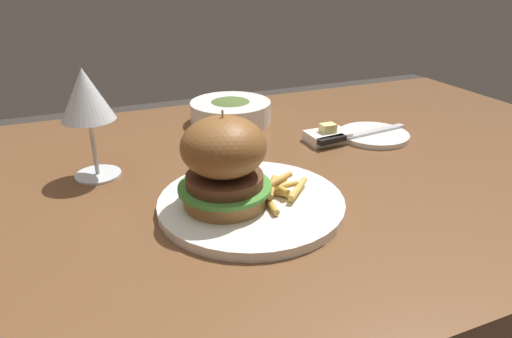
# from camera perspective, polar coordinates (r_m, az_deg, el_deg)

# --- Properties ---
(dining_table) EXTENTS (1.46, 0.83, 0.74)m
(dining_table) POSITION_cam_1_polar(r_m,az_deg,el_deg) (0.80, -0.43, -5.64)
(dining_table) COLOR brown
(dining_table) RESTS_ON ground
(main_plate) EXTENTS (0.26, 0.26, 0.01)m
(main_plate) POSITION_cam_1_polar(r_m,az_deg,el_deg) (0.65, -0.61, -4.29)
(main_plate) COLOR white
(main_plate) RESTS_ON dining_table
(burger_sandwich) EXTENTS (0.13, 0.13, 0.13)m
(burger_sandwich) POSITION_cam_1_polar(r_m,az_deg,el_deg) (0.61, -4.02, 0.89)
(burger_sandwich) COLOR #9E6B38
(burger_sandwich) RESTS_ON main_plate
(fries_pile) EXTENTS (0.09, 0.09, 0.03)m
(fries_pile) POSITION_cam_1_polar(r_m,az_deg,el_deg) (0.65, 2.55, -2.46)
(fries_pile) COLOR gold
(fries_pile) RESTS_ON main_plate
(wine_glass) EXTENTS (0.08, 0.08, 0.18)m
(wine_glass) POSITION_cam_1_polar(r_m,az_deg,el_deg) (0.74, -20.49, 8.33)
(wine_glass) COLOR silver
(wine_glass) RESTS_ON dining_table
(bread_plate) EXTENTS (0.14, 0.14, 0.01)m
(bread_plate) POSITION_cam_1_polar(r_m,az_deg,el_deg) (0.93, 14.50, 4.13)
(bread_plate) COLOR white
(bread_plate) RESTS_ON dining_table
(table_knife) EXTENTS (0.21, 0.04, 0.01)m
(table_knife) POSITION_cam_1_polar(r_m,az_deg,el_deg) (0.90, 12.20, 4.14)
(table_knife) COLOR silver
(table_knife) RESTS_ON bread_plate
(butter_dish) EXTENTS (0.08, 0.05, 0.04)m
(butter_dish) POSITION_cam_1_polar(r_m,az_deg,el_deg) (0.89, 8.91, 4.11)
(butter_dish) COLOR white
(butter_dish) RESTS_ON dining_table
(soup_bowl) EXTENTS (0.17, 0.17, 0.05)m
(soup_bowl) POSITION_cam_1_polar(r_m,az_deg,el_deg) (0.99, -3.19, 7.24)
(soup_bowl) COLOR white
(soup_bowl) RESTS_ON dining_table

